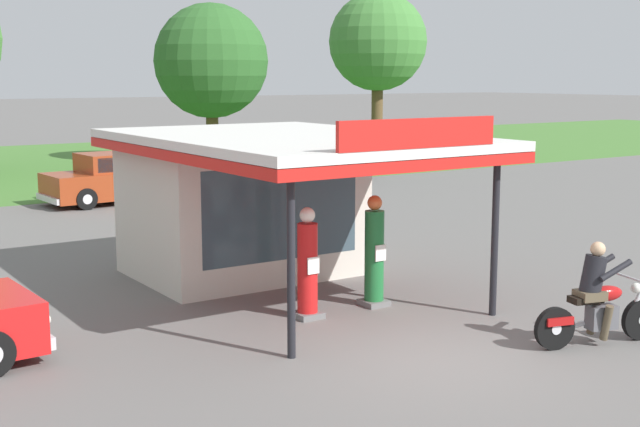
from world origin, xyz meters
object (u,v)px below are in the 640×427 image
object	(u,v)px
gas_pump_nearside	(308,268)
parked_car_back_row_centre	(377,152)
gas_pump_offside	(374,256)
motorcycle_with_rider	(597,302)
parked_car_back_row_centre_left	(125,179)
parked_car_second_row_spare	(307,164)
bystander_admiring_sedan	(251,202)

from	to	relation	value
gas_pump_nearside	parked_car_back_row_centre	bearing A→B (deg)	49.87
gas_pump_offside	parked_car_back_row_centre	size ratio (longest dim) A/B	0.40
motorcycle_with_rider	parked_car_back_row_centre	xyz separation A→B (m)	(12.82, 22.16, 0.03)
gas_pump_offside	parked_car_back_row_centre_left	xyz separation A→B (m)	(0.98, 14.50, -0.18)
motorcycle_with_rider	parked_car_second_row_spare	size ratio (longest dim) A/B	0.41
gas_pump_offside	parked_car_second_row_spare	bearing A→B (deg)	61.06
parked_car_second_row_spare	bystander_admiring_sedan	world-z (taller)	parked_car_second_row_spare
gas_pump_nearside	gas_pump_offside	xyz separation A→B (m)	(1.39, 0.00, 0.04)
gas_pump_nearside	gas_pump_offside	distance (m)	1.39
motorcycle_with_rider	parked_car_second_row_spare	xyz separation A→B (m)	(7.11, 19.06, 0.06)
gas_pump_offside	motorcycle_with_rider	xyz separation A→B (m)	(1.43, -3.62, -0.24)
parked_car_second_row_spare	parked_car_back_row_centre	world-z (taller)	parked_car_second_row_spare
parked_car_back_row_centre_left	bystander_admiring_sedan	xyz separation A→B (m)	(0.77, -6.91, 0.06)
gas_pump_nearside	motorcycle_with_rider	world-z (taller)	gas_pump_nearside
parked_car_back_row_centre_left	bystander_admiring_sedan	size ratio (longest dim) A/B	3.62
bystander_admiring_sedan	parked_car_back_row_centre	bearing A→B (deg)	41.25
gas_pump_offside	parked_car_second_row_spare	distance (m)	17.65
motorcycle_with_rider	parked_car_second_row_spare	bearing A→B (deg)	69.54
parked_car_second_row_spare	parked_car_back_row_centre_left	bearing A→B (deg)	-172.87
motorcycle_with_rider	parked_car_back_row_centre_left	bearing A→B (deg)	91.40
parked_car_back_row_centre	parked_car_back_row_centre_left	bearing A→B (deg)	-163.03
gas_pump_offside	parked_car_back_row_centre_left	distance (m)	14.53
gas_pump_offside	parked_car_second_row_spare	size ratio (longest dim) A/B	0.38
parked_car_second_row_spare	bystander_admiring_sedan	distance (m)	10.38
gas_pump_offside	motorcycle_with_rider	world-z (taller)	gas_pump_offside
gas_pump_nearside	bystander_admiring_sedan	distance (m)	8.21
parked_car_back_row_centre_left	parked_car_second_row_spare	size ratio (longest dim) A/B	1.06
motorcycle_with_rider	parked_car_back_row_centre	size ratio (longest dim) A/B	0.43
parked_car_second_row_spare	bystander_admiring_sedan	xyz separation A→B (m)	(-6.79, -7.85, 0.07)
gas_pump_nearside	parked_car_back_row_centre_left	distance (m)	14.69
parked_car_second_row_spare	gas_pump_offside	bearing A→B (deg)	-118.94
gas_pump_nearside	gas_pump_offside	bearing A→B (deg)	0.00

